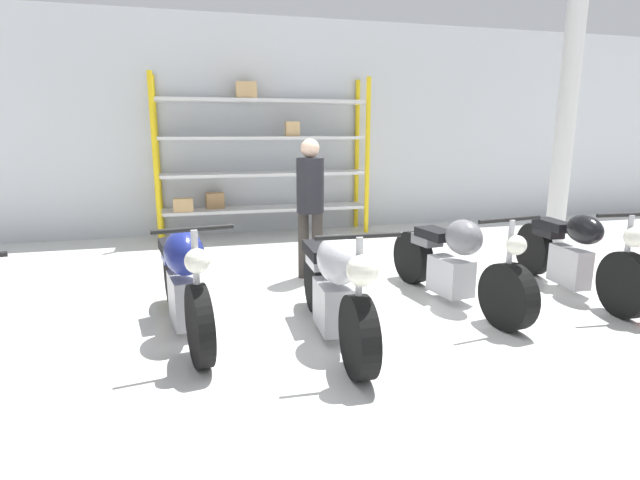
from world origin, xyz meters
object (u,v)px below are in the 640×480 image
Objects in this scene: motorcycle_blue at (184,281)px; person_browsing at (310,198)px; motorcycle_silver at (335,286)px; motorcycle_grey at (455,263)px; shelving_rack at (260,154)px; motorcycle_black at (575,253)px.

person_browsing is (1.45, 1.35, 0.50)m from motorcycle_blue.
motorcycle_silver is 0.94× the size of motorcycle_grey.
shelving_rack is at bearing 153.77° from motorcycle_blue.
motorcycle_blue is 2.67m from motorcycle_grey.
motorcycle_black is at bearing 101.00° from person_browsing.
shelving_rack is 4.37m from motorcycle_blue.
motorcycle_blue is 2.04m from person_browsing.
motorcycle_silver is 1.89m from person_browsing.
motorcycle_black is 2.97m from person_browsing.
shelving_rack is 1.64× the size of motorcycle_grey.
shelving_rack is 2.77m from person_browsing.
motorcycle_grey is (1.45, 0.58, -0.05)m from motorcycle_silver.
motorcycle_grey reaches higher than motorcycle_black.
person_browsing is at bearing -110.58° from motorcycle_black.
person_browsing is (-2.63, 1.28, 0.53)m from motorcycle_black.
motorcycle_black is (1.41, -0.05, 0.03)m from motorcycle_grey.
shelving_rack reaches higher than motorcycle_grey.
motorcycle_blue is (-1.27, -4.08, -0.89)m from shelving_rack.
motorcycle_silver reaches higher than motorcycle_grey.
motorcycle_grey is (1.40, -3.97, -0.95)m from shelving_rack.
shelving_rack reaches higher than motorcycle_silver.
shelving_rack reaches higher than motorcycle_black.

